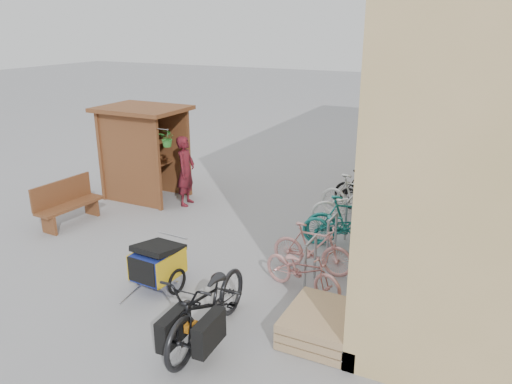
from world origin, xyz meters
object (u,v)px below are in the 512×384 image
at_px(bike_1, 313,248).
at_px(bike_2, 345,228).
at_px(bike_6, 370,196).
at_px(person_kiosk, 186,171).
at_px(kiosk, 141,140).
at_px(cargo_bike, 208,305).
at_px(bike_0, 303,270).
at_px(shopping_carts, 415,168).
at_px(bench, 67,202).
at_px(bike_4, 353,208).
at_px(bike_5, 356,198).
at_px(child_trailer, 158,262).
at_px(bike_7, 365,188).
at_px(pallet_stack, 321,324).
at_px(bike_3, 349,222).

height_order(bike_1, bike_2, bike_2).
relative_size(bike_2, bike_6, 1.13).
xyz_separation_m(person_kiosk, bike_2, (4.38, -0.81, -0.41)).
xyz_separation_m(kiosk, bike_2, (5.70, -0.78, -1.08)).
xyz_separation_m(cargo_bike, bike_0, (0.73, 1.87, -0.16)).
distance_m(shopping_carts, person_kiosk, 6.35).
height_order(bench, bike_4, bench).
bearing_deg(bike_6, shopping_carts, -6.47).
relative_size(kiosk, shopping_carts, 1.35).
height_order(bike_4, bike_5, bike_5).
height_order(child_trailer, bike_7, bike_7).
xyz_separation_m(cargo_bike, bike_6, (0.82, 6.15, -0.16)).
bearing_deg(bike_5, bike_6, -8.22).
bearing_deg(cargo_bike, bike_2, 75.00).
distance_m(pallet_stack, bike_7, 5.92).
xyz_separation_m(shopping_carts, bike_3, (-0.55, -4.59, -0.03)).
height_order(person_kiosk, bike_3, person_kiosk).
height_order(shopping_carts, bike_3, bike_3).
xyz_separation_m(cargo_bike, bike_5, (0.64, 5.51, -0.04)).
distance_m(kiosk, shopping_carts, 7.50).
xyz_separation_m(pallet_stack, cargo_bike, (-1.45, -0.78, 0.37)).
bearing_deg(bench, shopping_carts, 47.22).
relative_size(pallet_stack, bike_2, 0.67).
distance_m(kiosk, bike_3, 5.84).
bearing_deg(bike_0, bike_4, 16.94).
bearing_deg(bench, bike_1, 6.68).
height_order(cargo_bike, bike_3, cargo_bike).
bearing_deg(bike_6, bike_3, -170.53).
relative_size(kiosk, pallet_stack, 2.08).
relative_size(bike_1, bike_7, 1.03).
xyz_separation_m(bench, bike_1, (5.85, 0.25, -0.05)).
height_order(child_trailer, bike_4, bike_4).
relative_size(child_trailer, person_kiosk, 0.84).
height_order(bike_1, bike_7, bike_1).
bearing_deg(bike_2, bench, 99.98).
bearing_deg(bike_4, bike_1, 158.03).
xyz_separation_m(bench, cargo_bike, (5.23, -2.40, 0.06)).
height_order(person_kiosk, bike_7, person_kiosk).
bearing_deg(bike_6, bike_1, -175.86).
relative_size(person_kiosk, bike_1, 1.13).
distance_m(bike_1, bike_5, 2.85).
xyz_separation_m(bench, bike_4, (5.94, 2.61, -0.03)).
bearing_deg(bike_1, bike_5, 0.09).
distance_m(shopping_carts, bike_6, 2.58).
distance_m(bench, child_trailer, 3.94).
bearing_deg(bike_7, bike_1, 167.19).
bearing_deg(bike_6, pallet_stack, -165.81).
bearing_deg(bike_2, child_trailer, 136.66).
distance_m(person_kiosk, bike_3, 4.46).
bearing_deg(bike_1, shopping_carts, -7.45).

